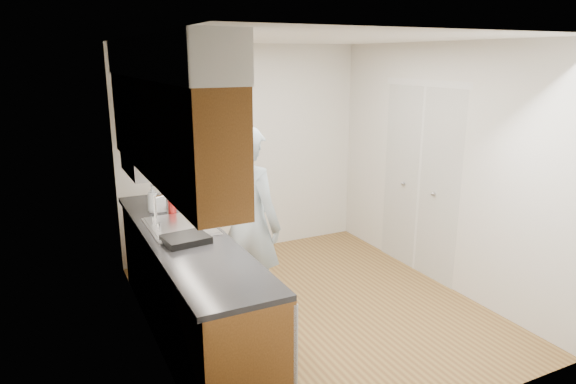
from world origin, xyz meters
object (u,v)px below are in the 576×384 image
at_px(person, 248,211).
at_px(soap_bottle_b, 161,201).
at_px(dish_rack, 186,239).
at_px(soap_bottle_a, 153,199).
at_px(soda_can, 172,207).

distance_m(person, soap_bottle_b, 0.90).
relative_size(person, dish_rack, 6.01).
distance_m(soap_bottle_a, soda_can, 0.22).
relative_size(soap_bottle_b, soda_can, 1.50).
bearing_deg(soap_bottle_b, person, -45.67).
bearing_deg(soda_can, soap_bottle_a, 133.92).
xyz_separation_m(soap_bottle_b, dish_rack, (-0.02, -0.93, -0.08)).
distance_m(soap_bottle_b, soda_can, 0.17).
bearing_deg(soda_can, dish_rack, -96.52).
relative_size(person, soap_bottle_b, 9.93).
height_order(soap_bottle_b, soda_can, soap_bottle_b).
bearing_deg(person, soap_bottle_b, 12.93).
bearing_deg(dish_rack, person, 17.20).
relative_size(person, soda_can, 14.92).
height_order(soda_can, dish_rack, soda_can).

